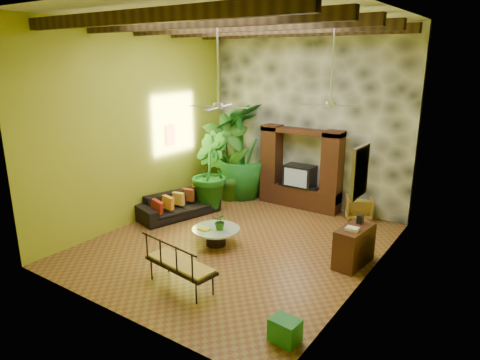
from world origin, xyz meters
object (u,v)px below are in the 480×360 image
Objects in this scene: entertainment_center at (300,174)px; side_console at (354,246)px; sofa at (179,205)px; tall_plant_b at (208,172)px; tall_plant_a at (227,158)px; iron_bench at (178,262)px; wicker_armchair at (358,207)px; green_bin at (285,331)px; tall_plant_c at (241,151)px; ceiling_fan_front at (218,96)px; ceiling_fan_back at (331,95)px; coffee_table at (216,234)px.

entertainment_center is 2.30× the size of side_console.
sofa is at bearing -131.95° from entertainment_center.
tall_plant_b is 4.81m from side_console.
iron_bench is (2.34, -4.74, -0.77)m from tall_plant_a.
side_console is at bearing -12.40° from tall_plant_b.
wicker_armchair reaches higher than green_bin.
tall_plant_c reaches higher than tall_plant_b.
ceiling_fan_front reaches higher than iron_bench.
sofa is (-2.13, 0.95, -3.08)m from ceiling_fan_front.
wicker_armchair is 0.65× the size of side_console.
wicker_armchair is (0.16, 1.95, -3.09)m from ceiling_fan_back.
tall_plant_b is at bearing 134.01° from ceiling_fan_front.
ceiling_fan_back is 4.02m from coffee_table.
ceiling_fan_front is at bearing -56.59° from tall_plant_a.
ceiling_fan_front is 2.41m from ceiling_fan_back.
ceiling_fan_front is 3.53m from tall_plant_b.
ceiling_fan_back is 1.18× the size of iron_bench.
coffee_table is at bearing -95.83° from entertainment_center.
wicker_armchair is at bearing 85.40° from ceiling_fan_back.
tall_plant_b reaches higher than side_console.
iron_bench is 1.50× the size of side_console.
wicker_armchair is (1.76, 0.01, -0.66)m from entertainment_center.
coffee_table is (1.56, -3.32, -1.19)m from tall_plant_c.
wicker_armchair is 0.23× the size of tall_plant_c.
wicker_armchair is 1.54× the size of green_bin.
ceiling_fan_back is at bearing -26.70° from tall_plant_c.
wicker_armchair is at bearing 82.50° from iron_bench.
sofa is 2.17m from coffee_table.
ceiling_fan_back is 4.33m from tall_plant_b.
ceiling_fan_back reaches higher than green_bin.
ceiling_fan_front is at bearing 142.95° from green_bin.
side_console is at bearing 57.92° from iron_bench.
ceiling_fan_back is 0.85× the size of tall_plant_b.
ceiling_fan_back is 3.23m from side_console.
tall_plant_b is at bearing 132.23° from coffee_table.
coffee_table is (-2.11, -3.50, -0.05)m from wicker_armchair.
ceiling_fan_front reaches higher than side_console.
wicker_armchair is at bearing 2.80° from tall_plant_c.
tall_plant_c is 5.78m from iron_bench.
ceiling_fan_back reaches higher than sofa.
ceiling_fan_front is 3.15m from coffee_table.
wicker_armchair is 3.85m from tall_plant_c.
ceiling_fan_back is at bearing 41.63° from ceiling_fan_front.
sofa is 2.02× the size of coffee_table.
entertainment_center is at bearing 129.57° from ceiling_fan_back.
entertainment_center is at bearing 100.58° from iron_bench.
tall_plant_a is at bearing -161.41° from entertainment_center.
entertainment_center reaches higher than sofa.
entertainment_center reaches higher than wicker_armchair.
entertainment_center is 2.19× the size of coffee_table.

